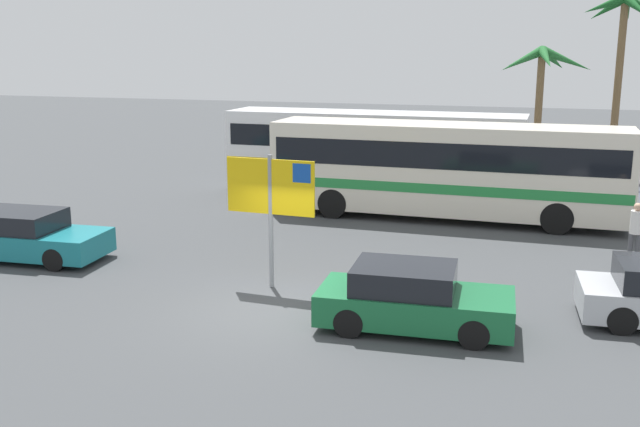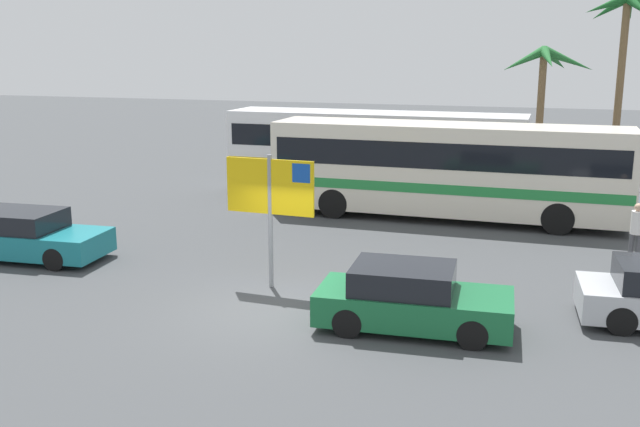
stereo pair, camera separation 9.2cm
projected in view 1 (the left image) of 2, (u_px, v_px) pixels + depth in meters
The scene contains 9 objects.
ground at pixel (272, 310), 15.80m from camera, with size 120.00×120.00×0.00m, color #424447.
bus_front_coach at pixel (446, 166), 24.01m from camera, with size 11.63×2.47×3.17m.
bus_rear_coach at pixel (373, 148), 28.45m from camera, with size 11.63×2.47×3.17m.
ferry_sign at pixel (272, 192), 16.84m from camera, with size 2.20×0.14×3.20m.
car_teal at pixel (24, 236), 19.56m from camera, with size 4.46×2.11×1.32m.
car_green at pixel (412, 299), 14.65m from camera, with size 4.02×1.97×1.32m.
pedestrian_crossing_lot at pixel (636, 228), 19.18m from camera, with size 0.32×0.32×1.62m.
palm_tree_seaside at pixel (541, 71), 31.35m from camera, with size 3.93×4.18×5.73m.
palm_tree_inland at pixel (622, 32), 30.87m from camera, with size 3.71×3.72×7.91m.
Camera 1 is at (5.58, -13.89, 5.58)m, focal length 40.54 mm.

